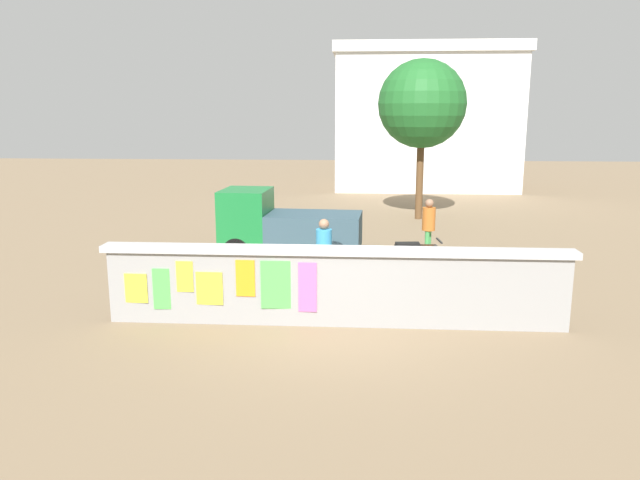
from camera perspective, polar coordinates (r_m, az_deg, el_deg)
ground at (r=18.98m, az=2.43°, el=0.34°), size 60.00×60.00×0.00m
poster_wall at (r=11.04m, az=1.35°, el=-4.26°), size 8.52×0.42×1.45m
auto_rickshaw_truck at (r=15.84m, az=-3.44°, el=1.30°), size 3.69×1.72×1.85m
motorcycle at (r=14.53m, az=8.80°, el=-1.57°), size 1.90×0.56×0.87m
bicycle_near at (r=12.69m, az=8.54°, el=-4.02°), size 1.68×0.53×0.95m
person_walking at (r=12.88m, az=0.37°, el=-0.79°), size 0.40×0.40×1.62m
person_bystander at (r=16.02m, az=10.16°, el=1.57°), size 0.44×0.44×1.62m
tree_roadside at (r=22.06m, az=9.57°, el=12.45°), size 3.09×3.09×5.63m
building_background at (r=31.38m, az=9.82°, el=11.26°), size 9.07×5.21×6.98m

